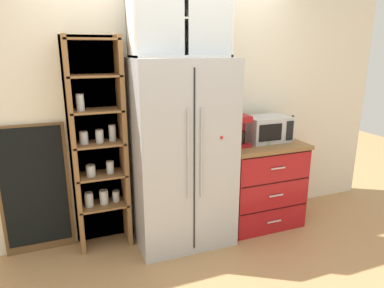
% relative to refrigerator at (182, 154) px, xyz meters
% --- Properties ---
extents(ground_plane, '(10.71, 10.71, 0.00)m').
position_rel_refrigerator_xyz_m(ground_plane, '(-0.00, -0.04, -0.88)').
color(ground_plane, tan).
extents(wall_back_cream, '(5.01, 0.10, 2.55)m').
position_rel_refrigerator_xyz_m(wall_back_cream, '(-0.00, 0.36, 0.39)').
color(wall_back_cream, silver).
rests_on(wall_back_cream, ground).
extents(refrigerator, '(0.90, 0.64, 1.76)m').
position_rel_refrigerator_xyz_m(refrigerator, '(0.00, 0.00, 0.00)').
color(refrigerator, '#B7BABF').
rests_on(refrigerator, ground).
extents(pantry_shelf_column, '(0.51, 0.31, 1.95)m').
position_rel_refrigerator_xyz_m(pantry_shelf_column, '(-0.73, 0.24, 0.11)').
color(pantry_shelf_column, brown).
rests_on(pantry_shelf_column, ground).
extents(counter_cabinet, '(0.83, 0.60, 0.90)m').
position_rel_refrigerator_xyz_m(counter_cabinet, '(0.89, 0.03, -0.43)').
color(counter_cabinet, '#A8161C').
rests_on(counter_cabinet, ground).
extents(microwave, '(0.44, 0.33, 0.26)m').
position_rel_refrigerator_xyz_m(microwave, '(0.96, 0.07, 0.15)').
color(microwave, '#B7BABF').
rests_on(microwave, counter_cabinet).
extents(coffee_maker, '(0.17, 0.20, 0.31)m').
position_rel_refrigerator_xyz_m(coffee_maker, '(0.61, 0.03, 0.17)').
color(coffee_maker, '#A8161C').
rests_on(coffee_maker, counter_cabinet).
extents(mug_cream, '(0.12, 0.08, 0.09)m').
position_rel_refrigerator_xyz_m(mug_cream, '(0.89, 0.10, 0.06)').
color(mug_cream, silver).
rests_on(mug_cream, counter_cabinet).
extents(mug_sage, '(0.12, 0.09, 0.09)m').
position_rel_refrigerator_xyz_m(mug_sage, '(0.89, -0.05, 0.06)').
color(mug_sage, '#8CA37F').
rests_on(mug_sage, counter_cabinet).
extents(bottle_clear, '(0.06, 0.06, 0.26)m').
position_rel_refrigerator_xyz_m(bottle_clear, '(1.24, 0.02, 0.13)').
color(bottle_clear, silver).
rests_on(bottle_clear, counter_cabinet).
extents(upper_cabinet, '(0.87, 0.32, 0.63)m').
position_rel_refrigerator_xyz_m(upper_cabinet, '(-0.00, 0.05, 1.19)').
color(upper_cabinet, silver).
rests_on(upper_cabinet, refrigerator).
extents(chalkboard_menu, '(0.60, 0.04, 1.21)m').
position_rel_refrigerator_xyz_m(chalkboard_menu, '(-1.31, 0.29, -0.27)').
color(chalkboard_menu, brown).
rests_on(chalkboard_menu, ground).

